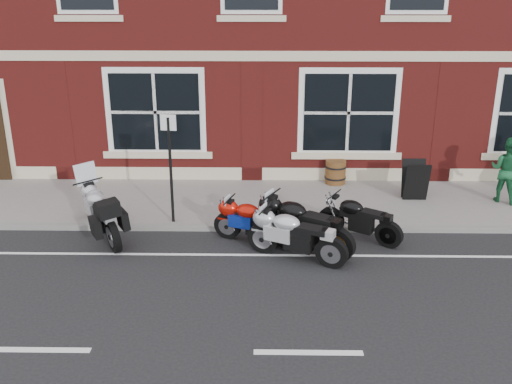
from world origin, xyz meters
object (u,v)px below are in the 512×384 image
at_px(moto_naked_black, 359,217).
at_px(parking_sign, 170,161).
at_px(moto_sport_silver, 295,234).
at_px(moto_sport_black, 302,223).
at_px(pedestrian_right, 507,170).
at_px(moto_touring_silver, 103,210).
at_px(barrel_planter, 335,172).
at_px(moto_sport_red, 256,221).
at_px(a_board_sign, 415,180).

height_order(moto_naked_black, parking_sign, parking_sign).
bearing_deg(moto_naked_black, moto_sport_silver, 160.05).
height_order(moto_sport_black, pedestrian_right, pedestrian_right).
distance_m(moto_touring_silver, moto_sport_silver, 4.14).
distance_m(moto_touring_silver, pedestrian_right, 9.41).
bearing_deg(barrel_planter, moto_sport_silver, -106.60).
relative_size(moto_sport_red, barrel_planter, 2.93).
bearing_deg(moto_touring_silver, moto_sport_black, -38.09).
relative_size(moto_touring_silver, moto_sport_red, 1.10).
distance_m(moto_sport_black, moto_sport_silver, 0.46).
bearing_deg(pedestrian_right, moto_touring_silver, 52.08).
height_order(moto_touring_silver, moto_naked_black, moto_touring_silver).
xyz_separation_m(moto_sport_black, parking_sign, (-2.77, 1.14, 0.93)).
bearing_deg(moto_sport_black, moto_sport_silver, -165.91).
relative_size(moto_naked_black, barrel_planter, 2.61).
bearing_deg(moto_touring_silver, moto_sport_red, -34.90).
bearing_deg(pedestrian_right, moto_naked_black, 67.69).
height_order(moto_naked_black, barrel_planter, moto_naked_black).
bearing_deg(parking_sign, pedestrian_right, 18.27).
distance_m(moto_touring_silver, parking_sign, 1.75).
xyz_separation_m(moto_touring_silver, moto_sport_black, (4.16, -0.58, -0.01)).
xyz_separation_m(moto_naked_black, parking_sign, (-4.00, 0.60, 1.02)).
bearing_deg(moto_sport_black, moto_naked_black, -33.37).
xyz_separation_m(moto_sport_black, pedestrian_right, (5.04, 2.53, 0.33)).
xyz_separation_m(moto_sport_silver, a_board_sign, (3.07, 3.10, 0.06)).
relative_size(a_board_sign, parking_sign, 0.40).
bearing_deg(moto_sport_red, moto_sport_silver, -112.09).
relative_size(moto_touring_silver, pedestrian_right, 1.26).
bearing_deg(moto_sport_silver, moto_sport_red, 72.36).
bearing_deg(barrel_planter, parking_sign, -145.43).
bearing_deg(barrel_planter, moto_touring_silver, -148.47).
height_order(moto_touring_silver, parking_sign, parking_sign).
bearing_deg(parking_sign, a_board_sign, 23.16).
xyz_separation_m(moto_sport_black, moto_sport_silver, (-0.15, -0.43, -0.05)).
relative_size(moto_sport_black, parking_sign, 0.82).
height_order(moto_sport_red, pedestrian_right, pedestrian_right).
relative_size(moto_sport_black, pedestrian_right, 1.25).
height_order(moto_sport_silver, barrel_planter, moto_sport_silver).
distance_m(moto_sport_red, moto_sport_silver, 1.08).
bearing_deg(moto_naked_black, a_board_sign, -3.75).
height_order(moto_touring_silver, moto_sport_red, moto_touring_silver).
bearing_deg(a_board_sign, moto_sport_red, -148.63).
relative_size(moto_sport_black, moto_sport_silver, 1.03).
distance_m(moto_sport_silver, pedestrian_right, 5.99).
bearing_deg(barrel_planter, moto_sport_black, -106.36).
bearing_deg(a_board_sign, moto_naked_black, -128.61).
bearing_deg(parking_sign, moto_sport_silver, -22.77).
bearing_deg(parking_sign, barrel_planter, 42.70).
relative_size(moto_sport_black, a_board_sign, 2.07).
xyz_separation_m(moto_naked_black, a_board_sign, (1.69, 2.12, 0.11)).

